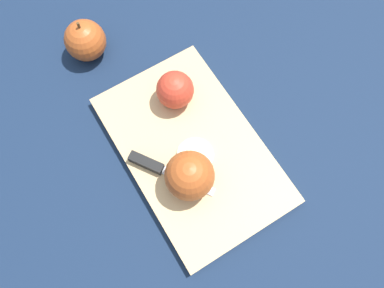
{
  "coord_description": "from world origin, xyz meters",
  "views": [
    {
      "loc": [
        0.21,
        -0.08,
        0.65
      ],
      "look_at": [
        0.0,
        0.0,
        0.04
      ],
      "focal_mm": 35.0,
      "sensor_mm": 36.0,
      "label": 1
    }
  ],
  "objects_px": {
    "apple_half_right": "(189,176)",
    "knife": "(153,165)",
    "apple_whole": "(85,40)",
    "apple_half_left": "(175,90)"
  },
  "relations": [
    {
      "from": "apple_half_right",
      "to": "knife",
      "type": "distance_m",
      "value": 0.08
    },
    {
      "from": "apple_half_right",
      "to": "apple_whole",
      "type": "xyz_separation_m",
      "value": [
        -0.33,
        -0.09,
        -0.02
      ]
    },
    {
      "from": "apple_whole",
      "to": "apple_half_right",
      "type": "bearing_deg",
      "value": 15.32
    },
    {
      "from": "apple_half_right",
      "to": "apple_whole",
      "type": "distance_m",
      "value": 0.34
    },
    {
      "from": "apple_half_left",
      "to": "apple_whole",
      "type": "height_order",
      "value": "apple_whole"
    },
    {
      "from": "apple_half_right",
      "to": "knife",
      "type": "bearing_deg",
      "value": -81.35
    },
    {
      "from": "apple_half_right",
      "to": "apple_whole",
      "type": "bearing_deg",
      "value": -110.2
    },
    {
      "from": "apple_half_left",
      "to": "knife",
      "type": "distance_m",
      "value": 0.14
    },
    {
      "from": "knife",
      "to": "apple_whole",
      "type": "bearing_deg",
      "value": 144.09
    },
    {
      "from": "apple_half_right",
      "to": "apple_whole",
      "type": "relative_size",
      "value": 0.9
    }
  ]
}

